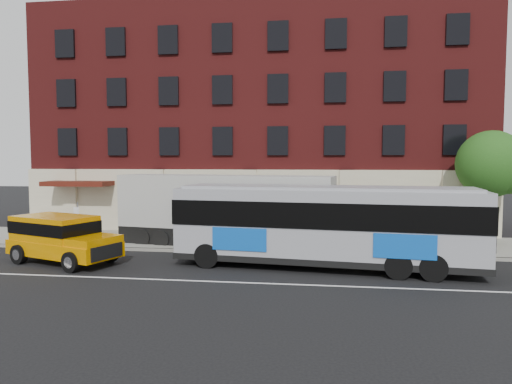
# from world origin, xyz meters

# --- Properties ---
(ground) EXTENTS (120.00, 120.00, 0.00)m
(ground) POSITION_xyz_m (0.00, 0.00, 0.00)
(ground) COLOR black
(ground) RESTS_ON ground
(sidewalk) EXTENTS (60.00, 6.00, 0.15)m
(sidewalk) POSITION_xyz_m (0.00, 9.00, 0.07)
(sidewalk) COLOR gray
(sidewalk) RESTS_ON ground
(kerb) EXTENTS (60.00, 0.25, 0.15)m
(kerb) POSITION_xyz_m (0.00, 6.00, 0.07)
(kerb) COLOR gray
(kerb) RESTS_ON ground
(lane_line) EXTENTS (60.00, 0.12, 0.01)m
(lane_line) POSITION_xyz_m (0.00, 0.50, 0.01)
(lane_line) COLOR silver
(lane_line) RESTS_ON ground
(building) EXTENTS (30.00, 12.10, 15.00)m
(building) POSITION_xyz_m (-0.01, 16.92, 7.58)
(building) COLOR #5D1616
(building) RESTS_ON sidewalk
(sign_pole) EXTENTS (0.30, 0.20, 2.50)m
(sign_pole) POSITION_xyz_m (-8.50, 6.15, 1.45)
(sign_pole) COLOR gray
(sign_pole) RESTS_ON ground
(street_tree) EXTENTS (3.60, 3.60, 6.20)m
(street_tree) POSITION_xyz_m (13.54, 9.48, 4.41)
(street_tree) COLOR #34271A
(street_tree) RESTS_ON sidewalk
(city_bus) EXTENTS (13.44, 4.27, 3.62)m
(city_bus) POSITION_xyz_m (4.60, 3.40, 2.00)
(city_bus) COLOR #95969D
(city_bus) RESTS_ON ground
(yellow_suv) EXTENTS (5.81, 3.93, 2.17)m
(yellow_suv) POSITION_xyz_m (-7.54, 2.85, 1.24)
(yellow_suv) COLOR orange
(yellow_suv) RESTS_ON ground
(shipping_container) EXTENTS (12.02, 4.20, 3.93)m
(shipping_container) POSITION_xyz_m (-0.75, 7.60, 1.94)
(shipping_container) COLOR black
(shipping_container) RESTS_ON ground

